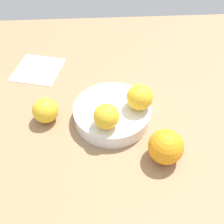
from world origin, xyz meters
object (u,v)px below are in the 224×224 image
Objects in this scene: orange_in_bowl_1 at (140,97)px; orange_loose_1 at (166,147)px; fruit_bowl at (112,113)px; folded_napkin at (38,69)px; orange_in_bowl_0 at (106,116)px; orange_loose_0 at (45,110)px.

orange_loose_1 is at bearing 18.76° from orange_in_bowl_1.
orange_in_bowl_1 is (-0.07, 6.84, 5.38)cm from fruit_bowl.
orange_loose_1 is 0.57× the size of folded_napkin.
orange_in_bowl_1 is at bearing -161.24° from orange_loose_1.
orange_in_bowl_0 is 15.04cm from orange_loose_1.
fruit_bowl is 17.09cm from orange_loose_0.
orange_loose_0 is (-0.63, -23.86, -3.96)cm from orange_in_bowl_1.
orange_in_bowl_0 reaches higher than orange_loose_0.
orange_in_bowl_1 is 14.00cm from orange_loose_1.
orange_in_bowl_0 is at bearing 67.47° from orange_loose_0.
orange_in_bowl_1 is 37.24cm from folded_napkin.
orange_in_bowl_0 is at bearing 36.63° from folded_napkin.
orange_loose_0 is at bearing 13.89° from folded_napkin.
fruit_bowl is at bearing -138.81° from orange_loose_1.
orange_in_bowl_0 is (5.66, -1.66, 5.15)cm from fruit_bowl.
orange_in_bowl_1 is 0.47× the size of folded_napkin.
orange_loose_0 reaches higher than folded_napkin.
orange_in_bowl_1 is (-5.74, 8.50, 0.23)cm from orange_in_bowl_0.
orange_loose_1 is at bearing 41.19° from fruit_bowl.
fruit_bowl is 3.25× the size of orange_in_bowl_0.
orange_in_bowl_1 reaches higher than orange_in_bowl_0.
fruit_bowl is 8.70cm from orange_in_bowl_1.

